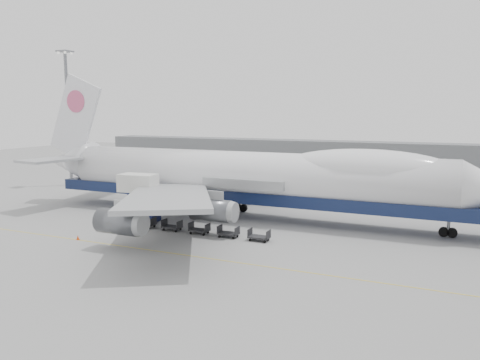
% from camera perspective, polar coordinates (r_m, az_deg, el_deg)
% --- Properties ---
extents(ground, '(260.00, 260.00, 0.00)m').
position_cam_1_polar(ground, '(52.88, -4.45, -7.19)').
color(ground, gray).
rests_on(ground, ground).
extents(apron_line, '(60.00, 0.15, 0.01)m').
position_cam_1_polar(apron_line, '(47.90, -7.90, -8.89)').
color(apron_line, gold).
rests_on(apron_line, ground).
extents(hangar, '(110.00, 8.00, 7.00)m').
position_cam_1_polar(hangar, '(120.28, 7.25, 3.18)').
color(hangar, slate).
rests_on(hangar, ground).
extents(floodlight_mast, '(2.40, 2.40, 25.43)m').
position_cam_1_polar(floodlight_mast, '(95.55, -20.24, 7.90)').
color(floodlight_mast, slate).
rests_on(floodlight_mast, ground).
extents(airliner, '(67.00, 55.30, 19.98)m').
position_cam_1_polar(airliner, '(62.10, 1.27, 0.46)').
color(airliner, white).
rests_on(airliner, ground).
extents(catering_truck, '(5.39, 3.97, 6.14)m').
position_cam_1_polar(catering_truck, '(62.15, -12.27, -1.75)').
color(catering_truck, '#1A2250').
rests_on(catering_truck, ground).
extents(traffic_cone, '(0.35, 0.35, 0.52)m').
position_cam_1_polar(traffic_cone, '(55.43, -19.16, -6.64)').
color(traffic_cone, '#D83E0B').
rests_on(traffic_cone, ground).
extents(dolly_0, '(2.30, 1.35, 1.30)m').
position_cam_1_polar(dolly_0, '(58.85, -11.40, -5.19)').
color(dolly_0, '#2D2D30').
rests_on(dolly_0, ground).
extents(dolly_1, '(2.30, 1.35, 1.30)m').
position_cam_1_polar(dolly_1, '(56.82, -8.30, -5.60)').
color(dolly_1, '#2D2D30').
rests_on(dolly_1, ground).
extents(dolly_2, '(2.30, 1.35, 1.30)m').
position_cam_1_polar(dolly_2, '(54.96, -4.98, -6.02)').
color(dolly_2, '#2D2D30').
rests_on(dolly_2, ground).
extents(dolly_3, '(2.30, 1.35, 1.30)m').
position_cam_1_polar(dolly_3, '(53.30, -1.43, -6.44)').
color(dolly_3, '#2D2D30').
rests_on(dolly_3, ground).
extents(dolly_4, '(2.30, 1.35, 1.30)m').
position_cam_1_polar(dolly_4, '(51.86, 2.34, -6.87)').
color(dolly_4, '#2D2D30').
rests_on(dolly_4, ground).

